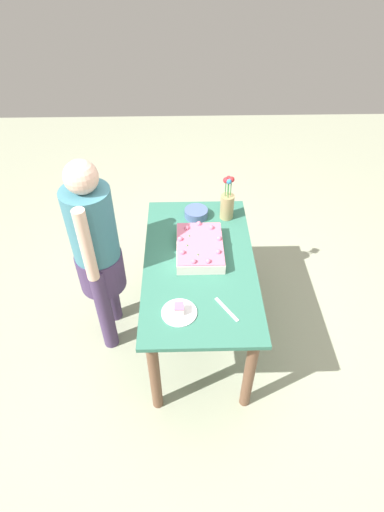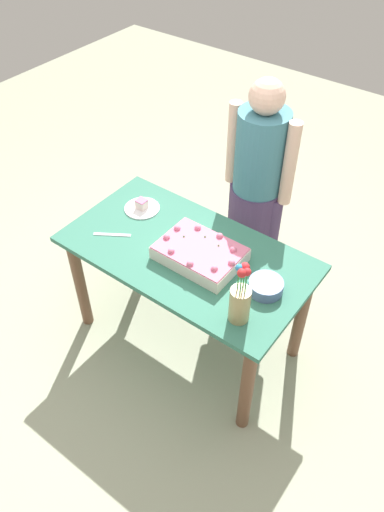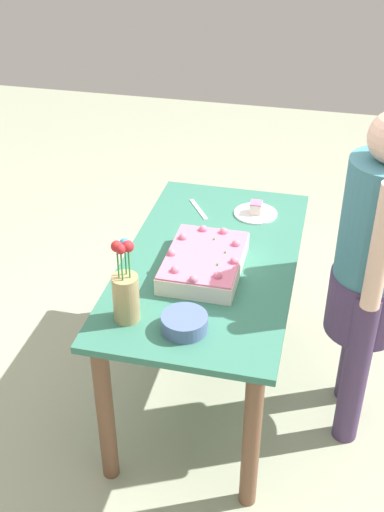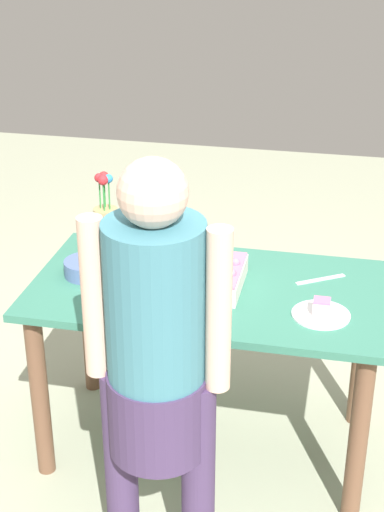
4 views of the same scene
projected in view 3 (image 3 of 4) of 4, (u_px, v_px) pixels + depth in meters
The scene contains 8 objects.
ground_plane at pixel (208, 385), 3.18m from camera, with size 8.00×8.00×0.00m, color #A2A68B.
dining_table at pixel (210, 284), 2.84m from camera, with size 1.36×0.74×0.75m.
sheet_cake at pixel (204, 262), 2.67m from camera, with size 0.44×0.31×0.10m.
serving_plate_with_slice at pixel (256, 211), 3.09m from camera, with size 0.21×0.21×0.06m.
cake_knife at pixel (199, 209), 3.13m from camera, with size 0.21×0.02×0.00m, color silver.
flower_vase at pixel (126, 292), 2.36m from camera, with size 0.10×0.10×0.35m.
fruit_bowl at pixel (184, 323), 2.35m from camera, with size 0.17×0.17×0.06m, color #506699.
person_standing at pixel (372, 263), 2.56m from camera, with size 0.45×0.31×1.49m.
Camera 3 is at (2.27, 0.45, 2.28)m, focal length 45.00 mm.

